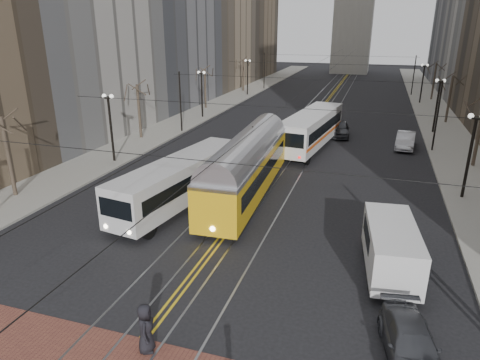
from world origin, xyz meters
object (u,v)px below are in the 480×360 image
Objects in this scene: rear_bus at (312,131)px; pedestrian_a at (146,328)px; sedan_silver at (405,140)px; transit_bus at (181,182)px; sedan_parked at (411,344)px; cargo_van at (391,251)px; streetcar at (247,172)px; sedan_grey at (340,128)px.

pedestrian_a is (-1.36, -29.39, -0.73)m from rear_bus.
transit_bus is at bearing -122.30° from sedan_silver.
transit_bus reaches higher than sedan_parked.
cargo_van is at bearing -88.91° from sedan_silver.
transit_bus is at bearing -0.46° from pedestrian_a.
sedan_silver is 33.54m from pedestrian_a.
sedan_silver is at bearing 53.88° from streetcar.
transit_bus is at bearing 132.95° from sedan_parked.
transit_bus is 23.68m from sedan_grey.
sedan_parked is (13.65, -10.37, -0.90)m from transit_bus.
transit_bus is 2.81× the size of sedan_parked.
rear_bus is 3.00× the size of sedan_parked.
sedan_silver is (6.50, -3.05, -0.05)m from sedan_grey.
pedestrian_a is (-8.38, -8.07, -0.26)m from cargo_van.
sedan_silver is at bearing 23.93° from rear_bus.
transit_bus is 4.60m from streetcar.
sedan_parked is at bearing -28.34° from transit_bus.
streetcar is 3.08× the size of sedan_silver.
pedestrian_a reaches higher than sedan_parked.
sedan_parked is at bearing -66.76° from rear_bus.
sedan_grey is at bearing 159.93° from sedan_silver.
streetcar reaches higher than cargo_van.
rear_bus is at bearing 78.28° from streetcar.
sedan_silver is (1.67, 23.92, -0.46)m from cargo_van.
sedan_silver is at bearing -30.13° from sedan_grey.
cargo_van is (9.33, -7.54, -0.48)m from streetcar.
streetcar is at bearing -108.00° from sedan_grey.
rear_bus is (5.95, 16.57, 0.17)m from transit_bus.
sedan_parked is at bearing -85.38° from sedan_grey.
streetcar is 13.98m from rear_bus.
rear_bus is at bearing 79.11° from transit_bus.
rear_bus is at bearing 96.12° from sedan_parked.
cargo_van is at bearing -41.19° from streetcar.
rear_bus is at bearing 102.01° from cargo_van.
cargo_van is at bearing -64.47° from rear_bus.
streetcar reaches higher than sedan_silver.
pedestrian_a is (4.60, -12.82, -0.55)m from transit_bus.
sedan_grey is at bearing 89.74° from sedan_parked.
sedan_grey is at bearing 74.72° from streetcar.
cargo_van is at bearing -11.24° from transit_bus.
cargo_van is 1.14× the size of sedan_grey.
rear_bus is at bearing -158.27° from sedan_silver.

